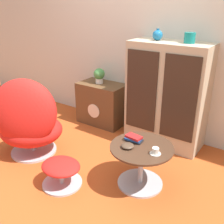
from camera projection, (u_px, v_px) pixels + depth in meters
ground_plane at (73, 170)px, 2.72m from camera, size 12.00×12.00×0.00m
wall_back at (141, 29)px, 3.23m from camera, size 6.40×0.06×2.60m
sideboard at (167, 95)px, 3.05m from camera, size 0.90×0.43×1.22m
tv_console at (102, 103)px, 3.69m from camera, size 0.65×0.40×0.58m
egg_chair at (28, 122)px, 2.84m from camera, size 0.93×0.91×0.93m
ottoman at (61, 170)px, 2.46m from camera, size 0.39×0.38×0.25m
coffee_table at (141, 162)px, 2.43m from camera, size 0.58×0.58×0.41m
vase_leftmost at (158, 35)px, 2.88m from camera, size 0.11×0.11×0.13m
vase_inner_left at (190, 38)px, 2.69m from camera, size 0.11×0.11×0.11m
potted_plant at (99, 75)px, 3.55m from camera, size 0.15×0.15×0.21m
teacup at (155, 151)px, 2.24m from camera, size 0.10×0.10×0.06m
book_stack at (134, 138)px, 2.45m from camera, size 0.17×0.11×0.06m
bowl at (128, 146)px, 2.34m from camera, size 0.12×0.12×0.04m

